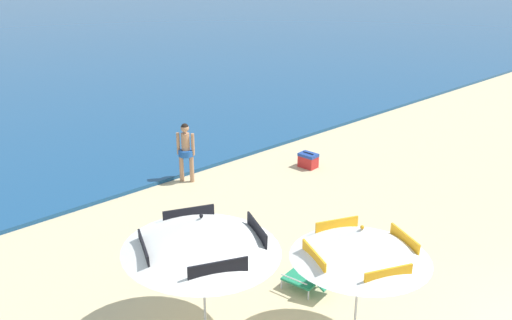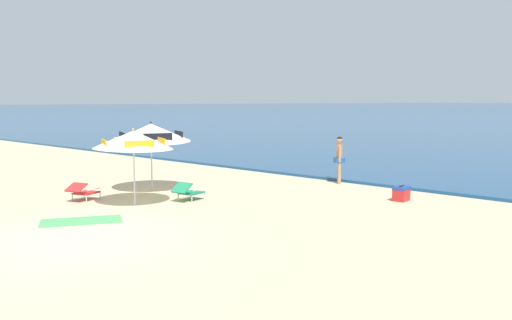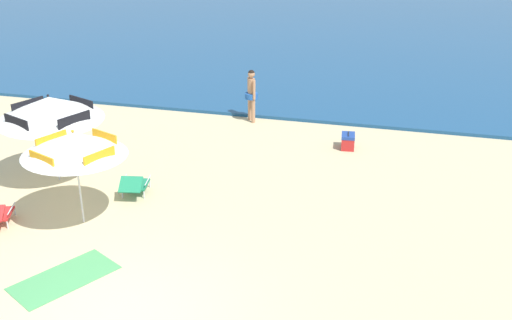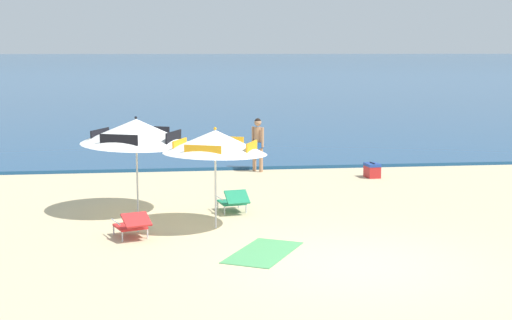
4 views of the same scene
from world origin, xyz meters
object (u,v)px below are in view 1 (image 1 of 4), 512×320
lounge_chair_under_umbrella (309,277)px  cooler_box (308,160)px  person_standing_near_shore (186,148)px  beach_umbrella_striped_main (361,243)px  beach_umbrella_striped_second (202,234)px

lounge_chair_under_umbrella → cooler_box: (4.31, 4.04, -0.07)m
person_standing_near_shore → beach_umbrella_striped_main: bearing=-104.2°
beach_umbrella_striped_main → cooler_box: (4.80, 5.45, -1.54)m
beach_umbrella_striped_main → person_standing_near_shore: size_ratio=1.80×
beach_umbrella_striped_second → cooler_box: size_ratio=6.43×
lounge_chair_under_umbrella → cooler_box: bearing=43.2°
beach_umbrella_striped_main → person_standing_near_shore: 7.15m
beach_umbrella_striped_main → cooler_box: size_ratio=5.37×
beach_umbrella_striped_second → person_standing_near_shore: (3.34, 5.18, -0.88)m
beach_umbrella_striped_main → beach_umbrella_striped_second: 2.33m
lounge_chair_under_umbrella → cooler_box: lounge_chair_under_umbrella is taller
beach_umbrella_striped_main → beach_umbrella_striped_second: beach_umbrella_striped_second is taller
person_standing_near_shore → cooler_box: (3.06, -1.44, -0.71)m
lounge_chair_under_umbrella → cooler_box: size_ratio=1.85×
beach_umbrella_striped_main → beach_umbrella_striped_second: (-1.60, 1.70, 0.05)m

